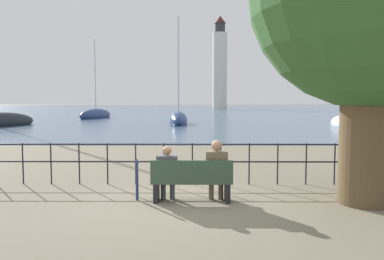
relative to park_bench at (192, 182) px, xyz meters
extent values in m
plane|color=#7A705B|center=(0.00, 0.06, -0.43)|extent=(1000.00, 1000.00, 0.00)
cube|color=#47607A|center=(0.00, 160.11, -0.42)|extent=(600.00, 300.00, 0.01)
cylinder|color=brown|center=(3.55, -0.08, 0.91)|extent=(1.04, 1.04, 2.68)
cube|color=#334C38|center=(0.00, 0.06, 0.00)|extent=(1.69, 0.45, 0.05)
cube|color=#334C38|center=(0.00, -0.14, 0.25)|extent=(1.69, 0.04, 0.45)
cube|color=black|center=(-0.74, 0.06, -0.23)|extent=(0.10, 0.41, 0.40)
cube|color=black|center=(0.74, 0.06, -0.23)|extent=(0.10, 0.41, 0.40)
cylinder|color=#4C4C51|center=(-0.61, 0.22, -0.20)|extent=(0.11, 0.11, 0.45)
cylinder|color=#4C4C51|center=(-0.42, 0.22, -0.20)|extent=(0.11, 0.11, 0.45)
cube|color=#4C4C51|center=(-0.52, 0.13, 0.07)|extent=(0.37, 0.26, 0.14)
cube|color=#4C4C51|center=(-0.52, 0.04, 0.28)|extent=(0.43, 0.24, 0.52)
sphere|color=#A87A5B|center=(-0.52, 0.04, 0.65)|extent=(0.19, 0.19, 0.19)
cylinder|color=brown|center=(0.42, 0.22, -0.20)|extent=(0.11, 0.11, 0.45)
cylinder|color=brown|center=(0.62, 0.22, -0.20)|extent=(0.11, 0.11, 0.45)
cube|color=brown|center=(0.52, 0.13, 0.07)|extent=(0.39, 0.26, 0.14)
cube|color=brown|center=(0.52, 0.04, 0.33)|extent=(0.45, 0.24, 0.61)
sphere|color=#A87A5B|center=(0.52, 0.04, 0.76)|extent=(0.22, 0.22, 0.22)
cylinder|color=black|center=(-4.32, 1.70, 0.10)|extent=(0.04, 0.04, 1.05)
cylinder|color=black|center=(-3.60, 1.70, 0.10)|extent=(0.04, 0.04, 1.05)
cylinder|color=black|center=(-2.88, 1.70, 0.10)|extent=(0.04, 0.04, 1.05)
cylinder|color=black|center=(-2.16, 1.70, 0.10)|extent=(0.04, 0.04, 1.05)
cylinder|color=black|center=(-1.44, 1.70, 0.10)|extent=(0.04, 0.04, 1.05)
cylinder|color=black|center=(-0.72, 1.70, 0.10)|extent=(0.04, 0.04, 1.05)
cylinder|color=black|center=(0.00, 1.70, 0.10)|extent=(0.04, 0.04, 1.05)
cylinder|color=black|center=(0.72, 1.70, 0.10)|extent=(0.04, 0.04, 1.05)
cylinder|color=black|center=(1.44, 1.70, 0.10)|extent=(0.04, 0.04, 1.05)
cylinder|color=black|center=(2.16, 1.70, 0.10)|extent=(0.04, 0.04, 1.05)
cylinder|color=black|center=(2.88, 1.70, 0.10)|extent=(0.04, 0.04, 1.05)
cylinder|color=black|center=(3.60, 1.70, 0.10)|extent=(0.04, 0.04, 1.05)
cylinder|color=black|center=(4.32, 1.70, 0.10)|extent=(0.04, 0.04, 1.05)
cylinder|color=black|center=(0.00, 1.70, 0.59)|extent=(12.95, 0.04, 0.04)
cylinder|color=black|center=(0.00, 1.70, 0.15)|extent=(12.95, 0.04, 0.04)
cylinder|color=navy|center=(-1.17, 0.15, -0.03)|extent=(0.06, 0.06, 0.79)
cone|color=navy|center=(-1.17, 0.15, 0.42)|extent=(0.09, 0.09, 0.11)
ellipsoid|color=white|center=(12.69, 23.58, -0.13)|extent=(2.54, 6.34, 1.47)
cylinder|color=silver|center=(12.69, 23.58, 4.79)|extent=(0.14, 0.14, 8.96)
ellipsoid|color=navy|center=(-1.52, 28.12, -0.09)|extent=(1.78, 6.71, 1.68)
cylinder|color=silver|center=(-1.52, 28.12, 5.09)|extent=(0.14, 0.14, 9.36)
ellipsoid|color=navy|center=(-12.92, 41.09, -0.07)|extent=(3.33, 8.27, 1.77)
cylinder|color=silver|center=(-12.92, 41.09, 5.11)|extent=(0.14, 0.14, 9.31)
cylinder|color=silver|center=(7.27, 102.36, 10.66)|extent=(4.20, 4.20, 22.18)
cylinder|color=#2D2D33|center=(7.27, 102.36, 23.10)|extent=(2.94, 2.94, 2.70)
cone|color=#4C1E19|center=(7.27, 102.36, 25.54)|extent=(3.36, 3.36, 2.16)
camera|label=1|loc=(0.07, -7.68, 1.65)|focal=35.00mm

